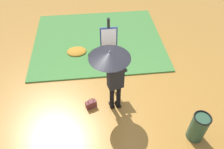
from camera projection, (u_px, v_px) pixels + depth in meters
name	position (u px, v px, depth m)	size (l,w,h in m)	color
ground_plane	(107.00, 108.00, 6.18)	(18.00, 18.00, 0.00)	#B27A33
grass_verge	(98.00, 40.00, 8.43)	(4.80, 4.00, 0.05)	#47843D
person_with_umbrella	(112.00, 67.00, 5.12)	(0.96, 0.96, 2.04)	black
info_sign_post	(109.00, 47.00, 5.81)	(0.44, 0.07, 2.30)	black
handbag	(91.00, 104.00, 6.12)	(0.33, 0.23, 0.37)	brown
trash_bin	(198.00, 127.00, 5.27)	(0.42, 0.42, 0.83)	#2D5138
shrub_cluster	(96.00, 55.00, 7.50)	(0.56, 0.51, 0.46)	#285628
leaf_pile_by_bench	(77.00, 51.00, 7.86)	(0.69, 0.55, 0.15)	#C68428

